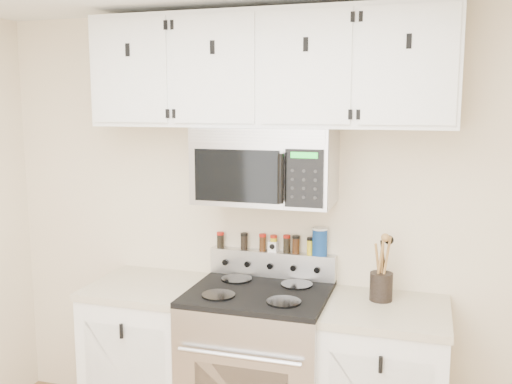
% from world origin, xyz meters
% --- Properties ---
extents(back_wall, '(3.50, 0.01, 2.50)m').
position_xyz_m(back_wall, '(0.00, 1.75, 1.25)').
color(back_wall, beige).
rests_on(back_wall, floor).
extents(range, '(0.76, 0.65, 1.10)m').
position_xyz_m(range, '(0.00, 1.43, 0.49)').
color(range, '#B7B7BA').
rests_on(range, floor).
extents(base_cabinet_left, '(0.64, 0.62, 0.92)m').
position_xyz_m(base_cabinet_left, '(-0.69, 1.45, 0.46)').
color(base_cabinet_left, white).
rests_on(base_cabinet_left, floor).
extents(microwave, '(0.76, 0.44, 0.42)m').
position_xyz_m(microwave, '(0.00, 1.55, 1.63)').
color(microwave, '#9E9EA3').
rests_on(microwave, back_wall).
extents(upper_cabinets, '(2.00, 0.35, 0.62)m').
position_xyz_m(upper_cabinets, '(-0.00, 1.58, 2.15)').
color(upper_cabinets, white).
rests_on(upper_cabinets, back_wall).
extents(utensil_crock, '(0.12, 0.12, 0.36)m').
position_xyz_m(utensil_crock, '(0.65, 1.55, 1.01)').
color(utensil_crock, black).
rests_on(utensil_crock, base_cabinet_right).
extents(kitchen_timer, '(0.06, 0.05, 0.06)m').
position_xyz_m(kitchen_timer, '(0.00, 1.71, 1.13)').
color(kitchen_timer, white).
rests_on(kitchen_timer, range).
extents(salt_canister, '(0.09, 0.09, 0.16)m').
position_xyz_m(salt_canister, '(0.28, 1.71, 1.18)').
color(salt_canister, navy).
rests_on(salt_canister, range).
extents(spice_jar_0, '(0.04, 0.04, 0.10)m').
position_xyz_m(spice_jar_0, '(-0.33, 1.71, 1.15)').
color(spice_jar_0, black).
rests_on(spice_jar_0, range).
extents(spice_jar_1, '(0.04, 0.04, 0.10)m').
position_xyz_m(spice_jar_1, '(-0.18, 1.71, 1.15)').
color(spice_jar_1, black).
rests_on(spice_jar_1, range).
extents(spice_jar_2, '(0.04, 0.04, 0.10)m').
position_xyz_m(spice_jar_2, '(-0.06, 1.71, 1.15)').
color(spice_jar_2, '#40230F').
rests_on(spice_jar_2, range).
extents(spice_jar_3, '(0.04, 0.04, 0.10)m').
position_xyz_m(spice_jar_3, '(0.01, 1.71, 1.15)').
color(spice_jar_3, gold).
rests_on(spice_jar_3, range).
extents(spice_jar_4, '(0.04, 0.04, 0.11)m').
position_xyz_m(spice_jar_4, '(0.09, 1.71, 1.15)').
color(spice_jar_4, black).
rests_on(spice_jar_4, range).
extents(spice_jar_5, '(0.04, 0.04, 0.11)m').
position_xyz_m(spice_jar_5, '(0.14, 1.71, 1.15)').
color(spice_jar_5, '#3C1F0E').
rests_on(spice_jar_5, range).
extents(spice_jar_6, '(0.04, 0.04, 0.10)m').
position_xyz_m(spice_jar_6, '(0.23, 1.71, 1.15)').
color(spice_jar_6, yellow).
rests_on(spice_jar_6, range).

